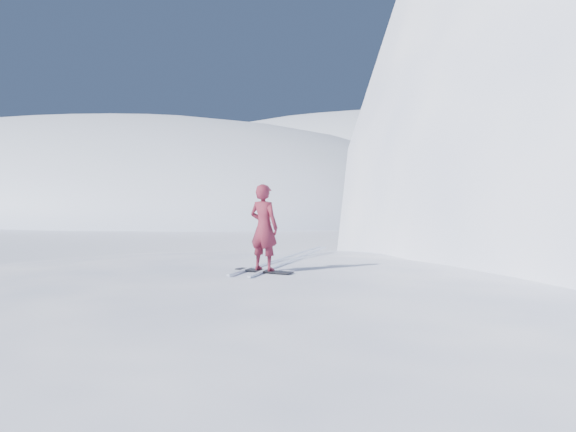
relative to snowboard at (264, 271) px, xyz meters
name	(u,v)px	position (x,y,z in m)	size (l,w,h in m)	color
ground	(233,431)	(0.84, -2.36, -2.41)	(400.00, 400.00, 0.00)	white
near_ridge	(358,391)	(1.84, 0.64, -2.41)	(36.00, 28.00, 4.80)	white
far_ridge_a	(80,210)	(-69.16, 57.64, -2.41)	(120.00, 70.00, 28.00)	white
far_ridge_c	(386,204)	(-39.16, 107.64, -2.41)	(140.00, 90.00, 36.00)	white
wind_bumps	(270,391)	(0.29, -0.24, -2.41)	(16.00, 14.40, 1.00)	white
snowboard	(264,271)	(0.00, 0.00, 0.00)	(1.32, 0.25, 0.02)	black
snowboarder	(264,227)	(0.00, 0.00, 0.90)	(0.65, 0.43, 1.78)	maroon
board_tracks	(288,258)	(-0.63, 2.10, 0.01)	(1.53, 5.93, 0.04)	silver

